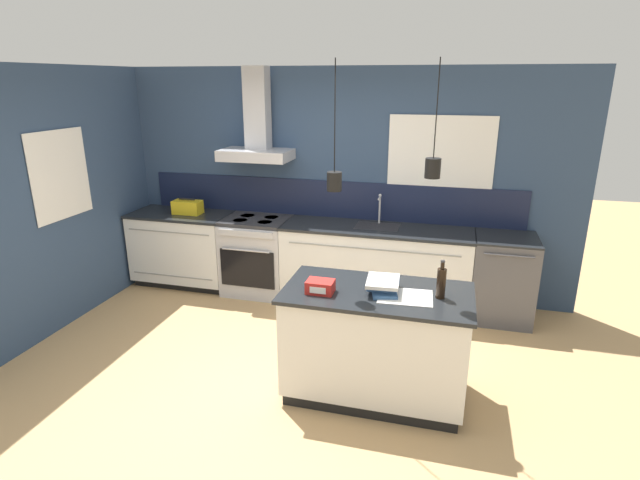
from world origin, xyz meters
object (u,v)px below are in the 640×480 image
dishwasher (502,278)px  bottle_on_island (441,283)px  book_stack (383,285)px  red_supply_box (320,287)px  yellow_toolbox (188,207)px  oven_range (257,255)px

dishwasher → bottle_on_island: 1.91m
book_stack → dishwasher: bearing=58.5°
red_supply_box → yellow_toolbox: size_ratio=0.61×
book_stack → red_supply_box: (-0.46, -0.14, -0.01)m
bottle_on_island → red_supply_box: size_ratio=1.42×
bottle_on_island → book_stack: 0.43m
dishwasher → bottle_on_island: bearing=-109.9°
red_supply_box → book_stack: bearing=17.1°
red_supply_box → yellow_toolbox: (-2.15, 1.85, 0.03)m
dishwasher → red_supply_box: size_ratio=4.40×
book_stack → yellow_toolbox: size_ratio=1.05×
dishwasher → red_supply_box: 2.44m
oven_range → yellow_toolbox: 1.03m
dishwasher → yellow_toolbox: yellow_toolbox is taller
book_stack → bottle_on_island: bearing=-0.6°
bottle_on_island → dishwasher: bearing=70.1°
bottle_on_island → yellow_toolbox: (-3.03, 1.71, -0.04)m
book_stack → yellow_toolbox: yellow_toolbox is taller
dishwasher → book_stack: book_stack is taller
bottle_on_island → red_supply_box: (-0.89, -0.14, -0.07)m
book_stack → yellow_toolbox: bearing=146.8°
oven_range → dishwasher: (2.77, 0.00, -0.00)m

